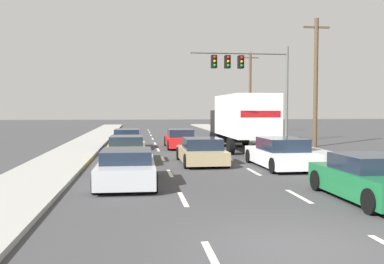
{
  "coord_description": "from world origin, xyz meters",
  "views": [
    {
      "loc": [
        -2.96,
        -7.63,
        2.56
      ],
      "look_at": [
        -0.01,
        16.12,
        1.28
      ],
      "focal_mm": 41.09,
      "sensor_mm": 36.0,
      "label": 1
    }
  ],
  "objects": [
    {
      "name": "box_truck",
      "position": [
        3.29,
        18.42,
        1.96
      ],
      "size": [
        2.63,
        8.48,
        3.36
      ],
      "color": "white",
      "rests_on": "ground_plane"
    },
    {
      "name": "car_tan",
      "position": [
        -0.03,
        12.43,
        0.55
      ],
      "size": [
        1.99,
        4.36,
        1.21
      ],
      "color": "tan",
      "rests_on": "ground_plane"
    },
    {
      "name": "utility_pole_mid",
      "position": [
        8.89,
        20.59,
        4.42
      ],
      "size": [
        1.8,
        0.28,
        8.56
      ],
      "color": "brown",
      "rests_on": "ground_plane"
    },
    {
      "name": "traffic_signal_mast",
      "position": [
        5.01,
        24.72,
        5.52
      ],
      "size": [
        7.49,
        0.69,
        7.27
      ],
      "color": "#595B56",
      "rests_on": "ground_plane"
    },
    {
      "name": "sidewalk_left",
      "position": [
        -6.61,
        20.0,
        0.07
      ],
      "size": [
        2.72,
        80.0,
        0.14
      ],
      "primitive_type": "cube",
      "color": "#9E9E99",
      "rests_on": "ground_plane"
    },
    {
      "name": "car_navy",
      "position": [
        -3.64,
        20.89,
        0.59
      ],
      "size": [
        1.89,
        4.2,
        1.24
      ],
      "color": "#141E4C",
      "rests_on": "ground_plane"
    },
    {
      "name": "car_white",
      "position": [
        3.2,
        10.71,
        0.6
      ],
      "size": [
        2.08,
        4.67,
        1.3
      ],
      "color": "white",
      "rests_on": "ground_plane"
    },
    {
      "name": "utility_pole_far",
      "position": [
        8.88,
        37.82,
        4.4
      ],
      "size": [
        1.8,
        0.28,
        8.52
      ],
      "color": "brown",
      "rests_on": "ground_plane"
    },
    {
      "name": "car_red",
      "position": [
        -0.22,
        20.74,
        0.57
      ],
      "size": [
        1.86,
        4.45,
        1.23
      ],
      "color": "red",
      "rests_on": "ground_plane"
    },
    {
      "name": "car_silver",
      "position": [
        -3.34,
        7.34,
        0.56
      ],
      "size": [
        2.0,
        4.61,
        1.19
      ],
      "color": "#B7BABF",
      "rests_on": "ground_plane"
    },
    {
      "name": "ground_plane",
      "position": [
        0.0,
        25.0,
        0.0
      ],
      "size": [
        140.0,
        140.0,
        0.0
      ],
      "primitive_type": "plane",
      "color": "#3D3D3F"
    },
    {
      "name": "sidewalk_right",
      "position": [
        6.61,
        20.0,
        0.07
      ],
      "size": [
        2.72,
        80.0,
        0.14
      ],
      "primitive_type": "cube",
      "color": "#9E9E99",
      "rests_on": "ground_plane"
    },
    {
      "name": "lane_markings",
      "position": [
        0.0,
        19.59,
        0.0
      ],
      "size": [
        3.54,
        52.0,
        0.01
      ],
      "color": "silver",
      "rests_on": "ground_plane"
    },
    {
      "name": "car_green",
      "position": [
        3.46,
        3.82,
        0.59
      ],
      "size": [
        1.95,
        4.25,
        1.28
      ],
      "color": "#196B38",
      "rests_on": "ground_plane"
    },
    {
      "name": "car_yellow",
      "position": [
        -3.48,
        13.6,
        0.58
      ],
      "size": [
        1.89,
        4.39,
        1.26
      ],
      "color": "yellow",
      "rests_on": "ground_plane"
    }
  ]
}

